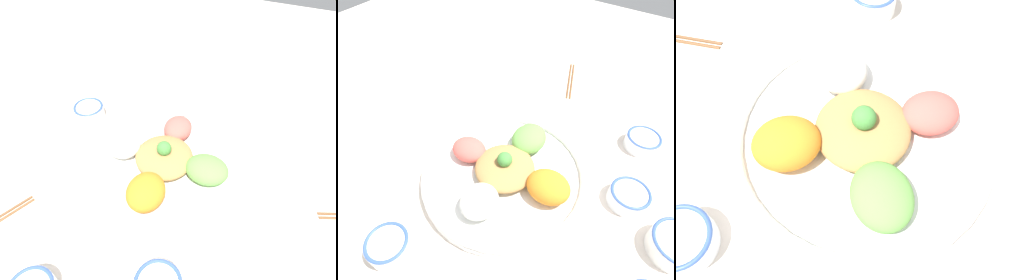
{
  "view_description": "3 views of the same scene",
  "coord_description": "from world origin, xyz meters",
  "views": [
    {
      "loc": [
        -0.4,
        -0.21,
        0.57
      ],
      "look_at": [
        0.02,
        -0.03,
        0.08
      ],
      "focal_mm": 30.0,
      "sensor_mm": 36.0,
      "label": 1
    },
    {
      "loc": [
        -0.23,
        0.3,
        0.57
      ],
      "look_at": [
        0.03,
        -0.08,
        0.07
      ],
      "focal_mm": 30.0,
      "sensor_mm": 36.0,
      "label": 2
    },
    {
      "loc": [
        -0.09,
        -0.31,
        0.53
      ],
      "look_at": [
        -0.03,
        -0.04,
        0.02
      ],
      "focal_mm": 42.0,
      "sensor_mm": 36.0,
      "label": 3
    }
  ],
  "objects": [
    {
      "name": "ground_plane",
      "position": [
        0.0,
        0.0,
        0.0
      ],
      "size": [
        2.4,
        2.4,
        0.0
      ],
      "primitive_type": "plane",
      "color": "silver"
    },
    {
      "name": "salad_platter",
      "position": [
        -0.01,
        -0.03,
        0.03
      ],
      "size": [
        0.4,
        0.4,
        0.09
      ],
      "color": "white",
      "rests_on": "ground_plane"
    },
    {
      "name": "sauce_bowl_red",
      "position": [
        -0.27,
        -0.14,
        0.02
      ],
      "size": [
        0.09,
        0.09,
        0.04
      ],
      "color": "white",
      "rests_on": "ground_plane"
    },
    {
      "name": "rice_bowl_blue",
      "position": [
        0.08,
        0.24,
        0.02
      ],
      "size": [
        0.09,
        0.09,
        0.04
      ],
      "color": "white",
      "rests_on": "ground_plane"
    },
    {
      "name": "sauce_bowl_dark",
      "position": [
        -0.24,
        -0.33,
        0.02
      ],
      "size": [
        0.09,
        0.09,
        0.04
      ],
      "color": "white",
      "rests_on": "ground_plane"
    },
    {
      "name": "chopsticks_pair_far",
      "position": [
        0.05,
        -0.49,
        0.0
      ],
      "size": [
        0.09,
        0.19,
        0.01
      ],
      "rotation": [
        0.0,
        0.0,
        5.09
      ],
      "color": "brown",
      "rests_on": "ground_plane"
    },
    {
      "name": "serving_spoon_main",
      "position": [
        0.32,
        -0.19,
        0.0
      ],
      "size": [
        0.07,
        0.14,
        0.01
      ],
      "rotation": [
        0.0,
        0.0,
        5.01
      ],
      "color": "white",
      "rests_on": "ground_plane"
    }
  ]
}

